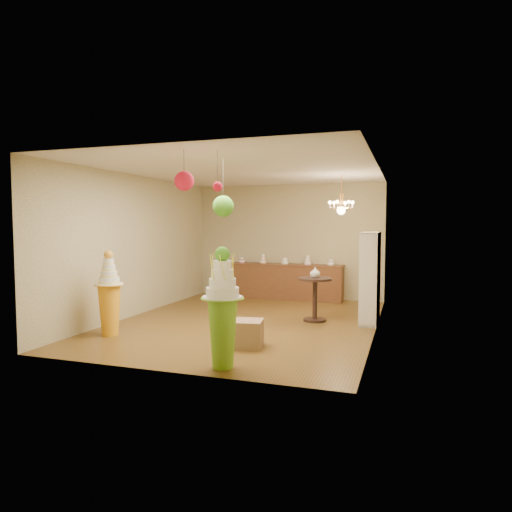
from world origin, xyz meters
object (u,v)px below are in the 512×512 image
(sideboard, at_px, (285,281))
(pedestal_orange, at_px, (110,302))
(pedestal_green, at_px, (223,316))
(round_table, at_px, (315,293))

(sideboard, bearing_deg, pedestal_orange, -111.95)
(pedestal_green, xyz_separation_m, pedestal_orange, (-2.59, 1.05, -0.11))
(pedestal_orange, distance_m, round_table, 3.95)
(pedestal_green, height_order, round_table, pedestal_green)
(pedestal_green, bearing_deg, pedestal_orange, 157.86)
(pedestal_green, relative_size, round_table, 1.84)
(sideboard, bearing_deg, round_table, -62.50)
(pedestal_green, relative_size, pedestal_orange, 1.10)
(sideboard, xyz_separation_m, round_table, (1.27, -2.45, 0.09))
(pedestal_green, height_order, pedestal_orange, pedestal_green)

